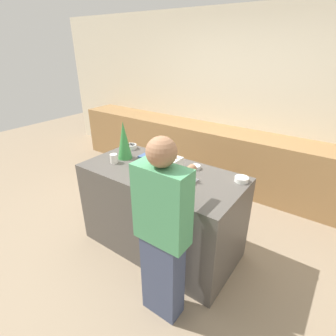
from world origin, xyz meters
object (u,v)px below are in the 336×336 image
object	(u,v)px
person	(163,234)
baking_tray	(169,179)
candy_bowl_far_left	(196,167)
candy_bowl_front_corner	(242,179)
gingerbread_house	(169,168)
candy_bowl_behind_tray	(163,161)
candy_bowl_beside_tree	(131,146)
decorative_tree	(124,140)
cookbook	(147,157)
mug	(114,159)
candy_bowl_near_tray_left	(167,157)

from	to	relation	value
person	baking_tray	bearing A→B (deg)	120.79
candy_bowl_far_left	candy_bowl_front_corner	world-z (taller)	candy_bowl_front_corner
gingerbread_house	candy_bowl_behind_tray	distance (m)	0.40
candy_bowl_far_left	person	xyz separation A→B (m)	(0.24, -0.88, -0.15)
gingerbread_house	candy_bowl_beside_tree	distance (m)	0.93
person	gingerbread_house	bearing A→B (deg)	120.74
decorative_tree	candy_bowl_front_corner	distance (m)	1.29
decorative_tree	cookbook	world-z (taller)	decorative_tree
candy_bowl_front_corner	mug	xyz separation A→B (m)	(-1.27, -0.39, 0.02)
baking_tray	candy_bowl_far_left	bearing A→B (deg)	77.59
gingerbread_house	candy_bowl_behind_tray	bearing A→B (deg)	136.35
mug	candy_bowl_behind_tray	bearing A→B (deg)	34.80
candy_bowl_near_tray_left	mug	distance (m)	0.58
candy_bowl_beside_tree	candy_bowl_near_tray_left	distance (m)	0.54
candy_bowl_front_corner	cookbook	bearing A→B (deg)	-175.98
candy_bowl_far_left	candy_bowl_near_tray_left	bearing A→B (deg)	175.11
gingerbread_house	baking_tray	bearing A→B (deg)	-146.00
baking_tray	person	world-z (taller)	person
mug	gingerbread_house	bearing A→B (deg)	2.18
decorative_tree	candy_bowl_front_corner	xyz separation A→B (m)	(1.26, 0.22, -0.18)
candy_bowl_far_left	mug	world-z (taller)	mug
baking_tray	candy_bowl_front_corner	distance (m)	0.67
mug	person	distance (m)	1.15
candy_bowl_beside_tree	candy_bowl_behind_tray	world-z (taller)	candy_bowl_beside_tree
decorative_tree	gingerbread_house	bearing A→B (deg)	-11.09
gingerbread_house	decorative_tree	world-z (taller)	decorative_tree
candy_bowl_front_corner	candy_bowl_behind_tray	world-z (taller)	candy_bowl_behind_tray
mug	decorative_tree	bearing A→B (deg)	88.71
candy_bowl_behind_tray	person	size ratio (longest dim) A/B	0.06
candy_bowl_behind_tray	mug	distance (m)	0.52
mug	person	xyz separation A→B (m)	(1.02, -0.50, -0.18)
candy_bowl_beside_tree	cookbook	distance (m)	0.35
candy_bowl_front_corner	candy_bowl_behind_tray	size ratio (longest dim) A/B	1.34
gingerbread_house	person	xyz separation A→B (m)	(0.31, -0.53, -0.25)
baking_tray	candy_bowl_near_tray_left	world-z (taller)	candy_bowl_near_tray_left
cookbook	person	world-z (taller)	person
candy_bowl_far_left	decorative_tree	bearing A→B (deg)	-164.71
gingerbread_house	mug	size ratio (longest dim) A/B	3.13
decorative_tree	mug	bearing A→B (deg)	-91.29
candy_bowl_far_left	cookbook	size ratio (longest dim) A/B	0.55
candy_bowl_beside_tree	candy_bowl_far_left	bearing A→B (deg)	-2.05
decorative_tree	candy_bowl_near_tray_left	bearing A→B (deg)	31.65
cookbook	decorative_tree	bearing A→B (deg)	-142.76
person	cookbook	bearing A→B (deg)	135.21
candy_bowl_near_tray_left	person	distance (m)	1.11
baking_tray	mug	distance (m)	0.71
candy_bowl_front_corner	decorative_tree	bearing A→B (deg)	-169.94
decorative_tree	candy_bowl_beside_tree	distance (m)	0.33
baking_tray	candy_bowl_front_corner	world-z (taller)	candy_bowl_front_corner
candy_bowl_far_left	candy_bowl_near_tray_left	world-z (taller)	candy_bowl_near_tray_left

